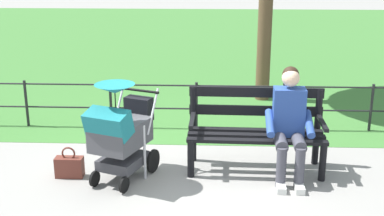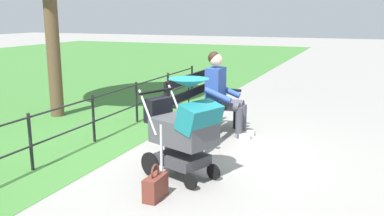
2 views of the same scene
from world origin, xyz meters
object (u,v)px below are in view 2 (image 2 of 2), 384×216
object	(u,v)px
park_bench	(200,104)
handbag	(155,187)
person_on_bench	(222,91)
stroller	(184,127)

from	to	relation	value
park_bench	handbag	bearing A→B (deg)	9.41
park_bench	person_on_bench	size ratio (longest dim) A/B	1.26
person_on_bench	stroller	size ratio (longest dim) A/B	1.11
person_on_bench	stroller	world-z (taller)	person_on_bench
park_bench	person_on_bench	distance (m)	0.45
handbag	person_on_bench	bearing A→B (deg)	-176.92
stroller	handbag	size ratio (longest dim) A/B	3.11
park_bench	stroller	size ratio (longest dim) A/B	1.40
handbag	stroller	bearing A→B (deg)	175.59
park_bench	handbag	size ratio (longest dim) A/B	4.36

